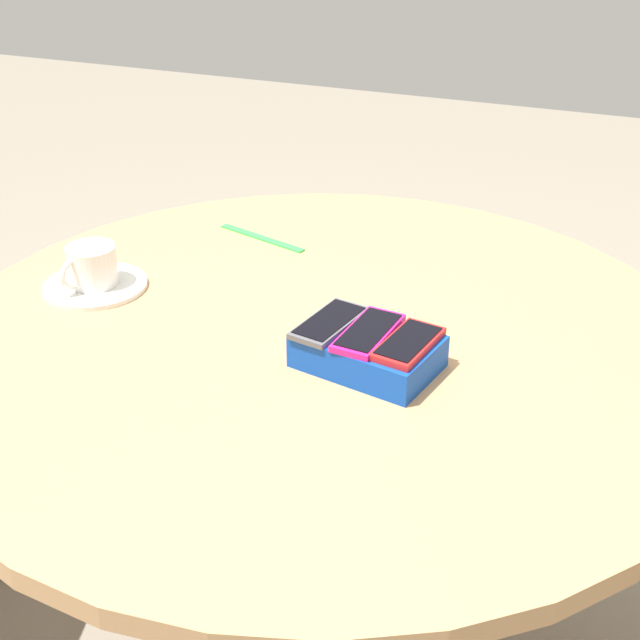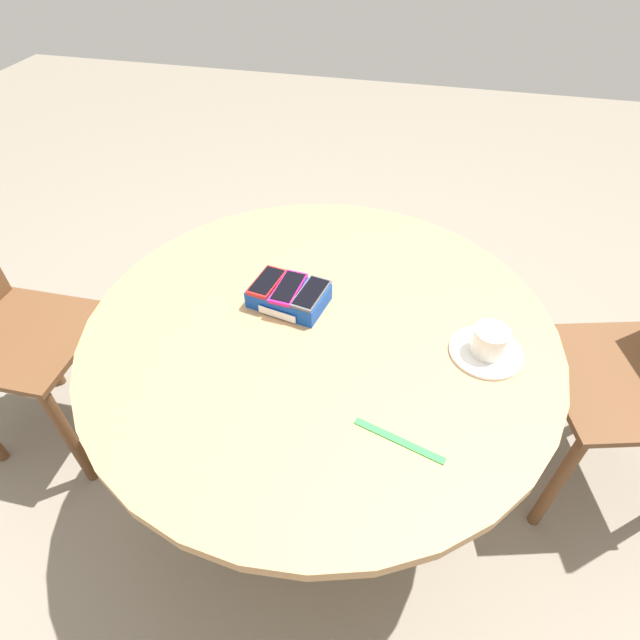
# 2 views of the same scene
# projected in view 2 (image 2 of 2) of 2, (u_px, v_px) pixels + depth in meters

# --- Properties ---
(ground_plane) EXTENTS (8.00, 8.00, 0.00)m
(ground_plane) POSITION_uv_depth(u_px,v_px,m) (320.00, 474.00, 1.72)
(ground_plane) COLOR gray
(round_table) EXTENTS (1.16, 1.16, 0.71)m
(round_table) POSITION_uv_depth(u_px,v_px,m) (320.00, 349.00, 1.28)
(round_table) COLOR #2D2D2D
(round_table) RESTS_ON ground_plane
(phone_box) EXTENTS (0.21, 0.16, 0.05)m
(phone_box) POSITION_uv_depth(u_px,v_px,m) (289.00, 296.00, 1.27)
(phone_box) COLOR #0F42AD
(phone_box) RESTS_ON round_table
(phone_red) EXTENTS (0.08, 0.13, 0.01)m
(phone_red) POSITION_uv_depth(u_px,v_px,m) (267.00, 282.00, 1.27)
(phone_red) COLOR red
(phone_red) RESTS_ON phone_box
(phone_magenta) EXTENTS (0.07, 0.14, 0.01)m
(phone_magenta) POSITION_uv_depth(u_px,v_px,m) (288.00, 288.00, 1.25)
(phone_magenta) COLOR #D11975
(phone_magenta) RESTS_ON phone_box
(phone_gray) EXTENTS (0.08, 0.14, 0.01)m
(phone_gray) POSITION_uv_depth(u_px,v_px,m) (311.00, 293.00, 1.24)
(phone_gray) COLOR #515156
(phone_gray) RESTS_ON phone_box
(saucer) EXTENTS (0.17, 0.17, 0.01)m
(saucer) POSITION_uv_depth(u_px,v_px,m) (486.00, 353.00, 1.15)
(saucer) COLOR silver
(saucer) RESTS_ON round_table
(coffee_cup) EXTENTS (0.08, 0.11, 0.07)m
(coffee_cup) POSITION_uv_depth(u_px,v_px,m) (490.00, 341.00, 1.13)
(coffee_cup) COLOR silver
(coffee_cup) RESTS_ON saucer
(lanyard_strap) EXTENTS (0.19, 0.07, 0.00)m
(lanyard_strap) POSITION_uv_depth(u_px,v_px,m) (399.00, 440.00, 0.99)
(lanyard_strap) COLOR green
(lanyard_strap) RESTS_ON round_table
(chair_near_window) EXTENTS (0.40, 0.40, 0.85)m
(chair_near_window) POSITION_uv_depth(u_px,v_px,m) (10.00, 337.00, 1.55)
(chair_near_window) COLOR brown
(chair_near_window) RESTS_ON ground_plane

